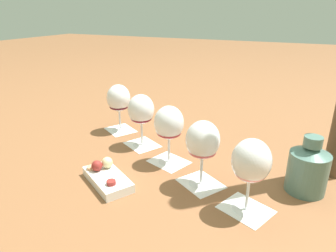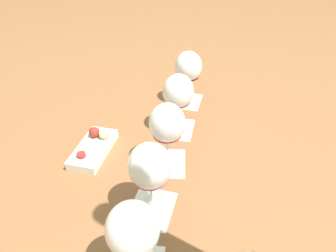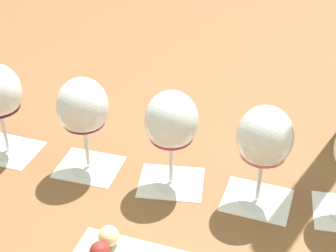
# 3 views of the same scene
# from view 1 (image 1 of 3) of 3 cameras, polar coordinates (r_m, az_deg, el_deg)

# --- Properties ---
(ground_plane) EXTENTS (8.00, 8.00, 0.00)m
(ground_plane) POSITION_cam_1_polar(r_m,az_deg,el_deg) (0.97, -0.01, -6.63)
(ground_plane) COLOR brown
(tasting_card_0) EXTENTS (0.14, 0.13, 0.00)m
(tasting_card_0) POSITION_cam_1_polar(r_m,az_deg,el_deg) (0.78, 14.60, -15.08)
(tasting_card_0) COLOR white
(tasting_card_0) RESTS_ON ground_plane
(tasting_card_1) EXTENTS (0.15, 0.14, 0.00)m
(tasting_card_1) POSITION_cam_1_polar(r_m,az_deg,el_deg) (0.86, 6.26, -10.79)
(tasting_card_1) COLOR white
(tasting_card_1) RESTS_ON ground_plane
(tasting_card_2) EXTENTS (0.14, 0.13, 0.00)m
(tasting_card_2) POSITION_cam_1_polar(r_m,az_deg,el_deg) (0.96, 0.18, -6.79)
(tasting_card_2) COLOR white
(tasting_card_2) RESTS_ON ground_plane
(tasting_card_3) EXTENTS (0.15, 0.14, 0.00)m
(tasting_card_3) POSITION_cam_1_polar(r_m,az_deg,el_deg) (1.08, -4.93, -3.54)
(tasting_card_3) COLOR white
(tasting_card_3) RESTS_ON ground_plane
(tasting_card_4) EXTENTS (0.15, 0.14, 0.00)m
(tasting_card_4) POSITION_cam_1_polar(r_m,az_deg,el_deg) (1.22, -9.03, -0.72)
(tasting_card_4) COLOR white
(tasting_card_4) RESTS_ON ground_plane
(wine_glass_0) EXTENTS (0.09, 0.09, 0.19)m
(wine_glass_0) POSITION_cam_1_polar(r_m,az_deg,el_deg) (0.72, 15.53, -6.95)
(wine_glass_0) COLOR white
(wine_glass_0) RESTS_ON tasting_card_0
(wine_glass_1) EXTENTS (0.09, 0.09, 0.19)m
(wine_glass_1) POSITION_cam_1_polar(r_m,az_deg,el_deg) (0.80, 6.62, -3.13)
(wine_glass_1) COLOR white
(wine_glass_1) RESTS_ON tasting_card_1
(wine_glass_2) EXTENTS (0.09, 0.09, 0.19)m
(wine_glass_2) POSITION_cam_1_polar(r_m,az_deg,el_deg) (0.91, 0.18, 0.19)
(wine_glass_2) COLOR white
(wine_glass_2) RESTS_ON tasting_card_2
(wine_glass_3) EXTENTS (0.09, 0.09, 0.19)m
(wine_glass_3) POSITION_cam_1_polar(r_m,az_deg,el_deg) (1.04, -5.15, 2.76)
(wine_glass_3) COLOR white
(wine_glass_3) RESTS_ON tasting_card_3
(wine_glass_4) EXTENTS (0.09, 0.09, 0.19)m
(wine_glass_4) POSITION_cam_1_polar(r_m,az_deg,el_deg) (1.18, -9.38, 4.94)
(wine_glass_4) COLOR white
(wine_glass_4) RESTS_ON tasting_card_4
(ceramic_vase) EXTENTS (0.10, 0.10, 0.16)m
(ceramic_vase) POSITION_cam_1_polar(r_m,az_deg,el_deg) (0.87, 25.11, -7.28)
(ceramic_vase) COLOR #4C7066
(ceramic_vase) RESTS_ON ground_plane
(snack_dish) EXTENTS (0.19, 0.16, 0.06)m
(snack_dish) POSITION_cam_1_polar(r_m,az_deg,el_deg) (0.87, -11.62, -9.47)
(snack_dish) COLOR white
(snack_dish) RESTS_ON ground_plane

